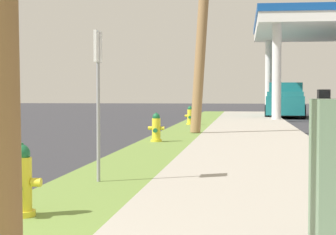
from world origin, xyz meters
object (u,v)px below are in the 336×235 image
street_sign_post (98,74)px  fire_hydrant_nearest (21,184)px  fire_hydrant_third (190,116)px  fire_hydrant_second (156,129)px  truck_teal_at_forecourt (286,101)px

street_sign_post → fire_hydrant_nearest: bearing=-94.6°
fire_hydrant_third → street_sign_post: size_ratio=0.35×
fire_hydrant_second → street_sign_post: street_sign_post is taller
fire_hydrant_nearest → fire_hydrant_third: bearing=89.7°
fire_hydrant_second → truck_teal_at_forecourt: bearing=76.9°
fire_hydrant_nearest → fire_hydrant_second: bearing=90.0°
street_sign_post → truck_teal_at_forecourt: street_sign_post is taller
fire_hydrant_second → fire_hydrant_third: 8.81m
fire_hydrant_second → fire_hydrant_third: size_ratio=1.00×
fire_hydrant_second → street_sign_post: size_ratio=0.35×
street_sign_post → fire_hydrant_second: bearing=91.6°
fire_hydrant_nearest → truck_teal_at_forecourt: size_ratio=0.13×
fire_hydrant_nearest → street_sign_post: size_ratio=0.35×
fire_hydrant_third → truck_teal_at_forecourt: bearing=67.7°
fire_hydrant_second → street_sign_post: (0.21, -7.29, 1.19)m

